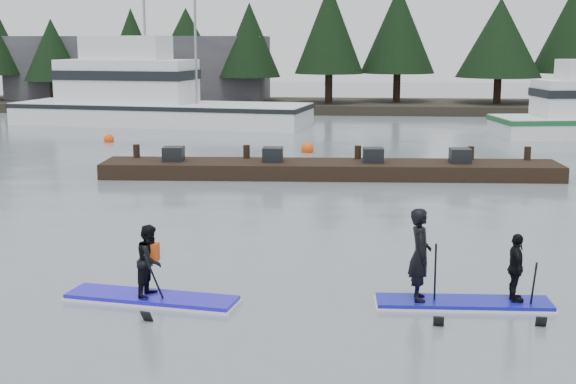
# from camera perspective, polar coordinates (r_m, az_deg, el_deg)

# --- Properties ---
(ground) EXTENTS (160.00, 160.00, 0.00)m
(ground) POSITION_cam_1_polar(r_m,az_deg,el_deg) (13.84, -2.24, -9.11)
(ground) COLOR slate
(ground) RESTS_ON ground
(far_shore) EXTENTS (70.00, 8.00, 0.60)m
(far_shore) POSITION_cam_1_polar(r_m,az_deg,el_deg) (55.11, 3.35, 6.13)
(far_shore) COLOR #2D281E
(far_shore) RESTS_ON ground
(treeline) EXTENTS (60.00, 4.00, 8.00)m
(treeline) POSITION_cam_1_polar(r_m,az_deg,el_deg) (55.14, 3.35, 5.82)
(treeline) COLOR black
(treeline) RESTS_ON ground
(waterfront_building) EXTENTS (18.00, 6.00, 5.00)m
(waterfront_building) POSITION_cam_1_polar(r_m,az_deg,el_deg) (59.08, -10.41, 8.42)
(waterfront_building) COLOR #4C4C51
(waterfront_building) RESTS_ON ground
(fishing_boat_large) EXTENTS (17.22, 7.23, 9.53)m
(fishing_boat_large) POSITION_cam_1_polar(r_m,az_deg,el_deg) (46.35, -9.62, 5.65)
(fishing_boat_large) COLOR white
(fishing_boat_large) RESTS_ON ground
(floating_dock) EXTENTS (15.96, 2.82, 0.53)m
(floating_dock) POSITION_cam_1_polar(r_m,az_deg,el_deg) (28.04, 3.00, 1.62)
(floating_dock) COLOR black
(floating_dock) RESTS_ON ground
(buoy_b) EXTENTS (0.53, 0.53, 0.53)m
(buoy_b) POSITION_cam_1_polar(r_m,az_deg,el_deg) (34.30, 1.38, 2.85)
(buoy_b) COLOR #FF490C
(buoy_b) RESTS_ON ground
(buoy_a) EXTENTS (0.49, 0.49, 0.49)m
(buoy_a) POSITION_cam_1_polar(r_m,az_deg,el_deg) (38.69, -12.61, 3.49)
(buoy_a) COLOR #FF490C
(buoy_a) RESTS_ON ground
(paddleboard_solo) EXTENTS (3.24, 1.33, 1.87)m
(paddleboard_solo) POSITION_cam_1_polar(r_m,az_deg,el_deg) (14.86, -9.73, -5.85)
(paddleboard_solo) COLOR #2016D2
(paddleboard_solo) RESTS_ON ground
(paddleboard_duo) EXTENTS (3.13, 1.14, 2.26)m
(paddleboard_duo) POSITION_cam_1_polar(r_m,az_deg,el_deg) (14.68, 12.11, -5.54)
(paddleboard_duo) COLOR #1215AA
(paddleboard_duo) RESTS_ON ground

